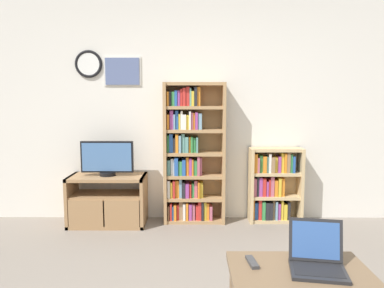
# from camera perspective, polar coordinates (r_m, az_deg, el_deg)

# --- Properties ---
(wall_back) EXTENTS (6.38, 0.09, 2.60)m
(wall_back) POSITION_cam_1_polar(r_m,az_deg,el_deg) (4.48, 0.64, 5.06)
(wall_back) COLOR silver
(wall_back) RESTS_ON ground_plane
(tv_stand) EXTENTS (0.87, 0.45, 0.57)m
(tv_stand) POSITION_cam_1_polar(r_m,az_deg,el_deg) (4.46, -12.73, -8.33)
(tv_stand) COLOR #9E754C
(tv_stand) RESTS_ON ground_plane
(television) EXTENTS (0.60, 0.18, 0.40)m
(television) POSITION_cam_1_polar(r_m,az_deg,el_deg) (4.37, -12.79, -2.17)
(television) COLOR black
(television) RESTS_ON tv_stand
(bookshelf_tall) EXTENTS (0.71, 0.26, 1.63)m
(bookshelf_tall) POSITION_cam_1_polar(r_m,az_deg,el_deg) (4.37, -0.26, -1.85)
(bookshelf_tall) COLOR tan
(bookshelf_tall) RESTS_ON ground_plane
(bookshelf_short) EXTENTS (0.61, 0.24, 0.88)m
(bookshelf_short) POSITION_cam_1_polar(r_m,az_deg,el_deg) (4.55, 12.22, -6.16)
(bookshelf_short) COLOR tan
(bookshelf_short) RESTS_ON ground_plane
(coffee_table) EXTENTS (0.80, 0.58, 0.48)m
(coffee_table) POSITION_cam_1_polar(r_m,az_deg,el_deg) (2.35, 16.29, -19.48)
(coffee_table) COLOR brown
(coffee_table) RESTS_ON ground_plane
(laptop) EXTENTS (0.35, 0.34, 0.27)m
(laptop) POSITION_cam_1_polar(r_m,az_deg,el_deg) (2.36, 18.51, -16.12)
(laptop) COLOR #232326
(laptop) RESTS_ON coffee_table
(remote_near_laptop) EXTENTS (0.06, 0.16, 0.02)m
(remote_near_laptop) POSITION_cam_1_polar(r_m,az_deg,el_deg) (2.36, 9.14, -17.34)
(remote_near_laptop) COLOR #38383A
(remote_near_laptop) RESTS_ON coffee_table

